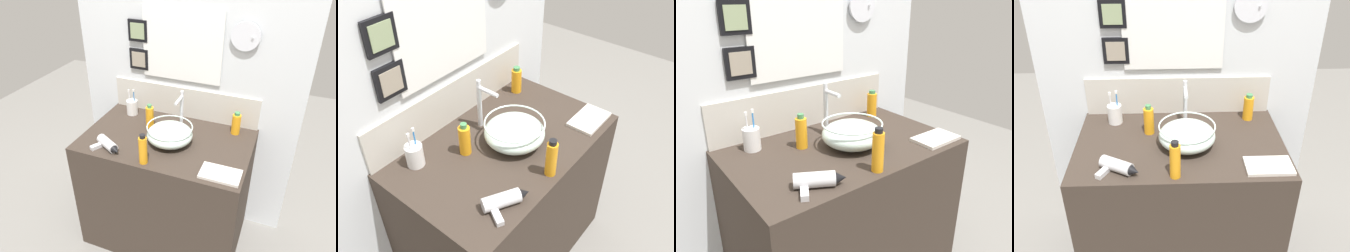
% 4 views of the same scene
% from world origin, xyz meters
% --- Properties ---
extents(vanity_counter, '(1.09, 0.67, 0.85)m').
position_xyz_m(vanity_counter, '(0.00, 0.00, 0.43)').
color(vanity_counter, '#382D26').
rests_on(vanity_counter, ground).
extents(back_panel, '(1.59, 0.10, 2.46)m').
position_xyz_m(back_panel, '(-0.00, 0.36, 1.23)').
color(back_panel, silver).
rests_on(back_panel, ground).
extents(glass_bowl_sink, '(0.29, 0.29, 0.12)m').
position_xyz_m(glass_bowl_sink, '(0.03, -0.03, 0.92)').
color(glass_bowl_sink, silver).
rests_on(glass_bowl_sink, vanity_counter).
extents(faucet, '(0.02, 0.13, 0.27)m').
position_xyz_m(faucet, '(0.03, 0.17, 1.01)').
color(faucet, silver).
rests_on(faucet, vanity_counter).
extents(hair_drier, '(0.21, 0.15, 0.06)m').
position_xyz_m(hair_drier, '(-0.30, -0.24, 0.88)').
color(hair_drier, silver).
rests_on(hair_drier, vanity_counter).
extents(toothbrush_cup, '(0.08, 0.08, 0.20)m').
position_xyz_m(toothbrush_cup, '(-0.36, 0.22, 0.91)').
color(toothbrush_cup, white).
rests_on(toothbrush_cup, vanity_counter).
extents(lotion_bottle, '(0.05, 0.05, 0.19)m').
position_xyz_m(lotion_bottle, '(-0.03, -0.28, 0.94)').
color(lotion_bottle, orange).
rests_on(lotion_bottle, vanity_counter).
extents(shampoo_bottle, '(0.05, 0.05, 0.17)m').
position_xyz_m(shampoo_bottle, '(-0.16, 0.10, 0.93)').
color(shampoo_bottle, orange).
rests_on(shampoo_bottle, vanity_counter).
extents(spray_bottle, '(0.06, 0.06, 0.16)m').
position_xyz_m(spray_bottle, '(0.40, 0.23, 0.93)').
color(spray_bottle, orange).
rests_on(spray_bottle, vanity_counter).
extents(hand_towel, '(0.22, 0.14, 0.02)m').
position_xyz_m(hand_towel, '(0.41, -0.23, 0.86)').
color(hand_towel, silver).
rests_on(hand_towel, vanity_counter).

